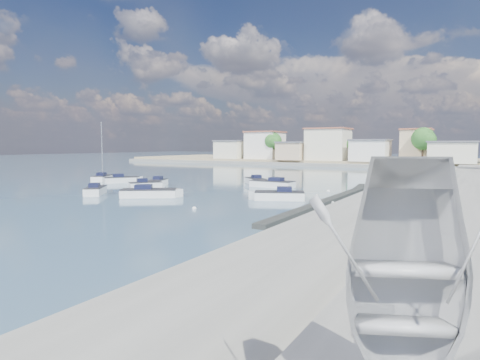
% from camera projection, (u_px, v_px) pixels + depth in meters
% --- Properties ---
extents(ground, '(400.00, 400.00, 0.00)m').
position_uv_depth(ground, '(344.00, 178.00, 65.78)').
color(ground, '#314E62').
rests_on(ground, ground).
extents(seawall_walkway, '(5.00, 90.00, 1.80)m').
position_uv_depth(seawall_walkway, '(472.00, 199.00, 33.17)').
color(seawall_walkway, slate).
rests_on(seawall_walkway, ground).
extents(breakwater, '(2.00, 31.02, 0.35)m').
position_uv_depth(breakwater, '(334.00, 199.00, 38.86)').
color(breakwater, black).
rests_on(breakwater, ground).
extents(far_shore_land, '(160.00, 40.00, 1.40)m').
position_uv_depth(far_shore_land, '(398.00, 162.00, 110.28)').
color(far_shore_land, gray).
rests_on(far_shore_land, ground).
extents(far_shore_quay, '(160.00, 2.50, 0.80)m').
position_uv_depth(far_shore_quay, '(383.00, 167.00, 92.31)').
color(far_shore_quay, slate).
rests_on(far_shore_quay, ground).
extents(far_town, '(113.01, 12.80, 8.35)m').
position_uv_depth(far_town, '(437.00, 147.00, 91.55)').
color(far_town, beige).
rests_on(far_town, far_shore_land).
extents(shore_trees, '(74.56, 38.32, 7.92)m').
position_uv_depth(shore_trees, '(421.00, 141.00, 85.09)').
color(shore_trees, '#38281E').
rests_on(shore_trees, ground).
extents(motorboat_a, '(3.86, 4.30, 1.48)m').
position_uv_depth(motorboat_a, '(96.00, 191.00, 43.71)').
color(motorboat_a, white).
rests_on(motorboat_a, ground).
extents(motorboat_b, '(3.44, 4.09, 1.48)m').
position_uv_depth(motorboat_b, '(147.00, 186.00, 49.27)').
color(motorboat_b, white).
rests_on(motorboat_b, ground).
extents(motorboat_c, '(6.34, 2.43, 1.48)m').
position_uv_depth(motorboat_c, '(270.00, 184.00, 51.07)').
color(motorboat_c, white).
rests_on(motorboat_c, ground).
extents(motorboat_d, '(5.33, 3.84, 1.48)m').
position_uv_depth(motorboat_d, '(277.00, 196.00, 39.26)').
color(motorboat_d, white).
rests_on(motorboat_d, ground).
extents(motorboat_e, '(4.28, 5.00, 1.48)m').
position_uv_depth(motorboat_e, '(124.00, 180.00, 57.12)').
color(motorboat_e, white).
rests_on(motorboat_e, ground).
extents(motorboat_f, '(4.45, 4.32, 1.48)m').
position_uv_depth(motorboat_f, '(255.00, 181.00, 55.45)').
color(motorboat_f, white).
rests_on(motorboat_f, ground).
extents(motorboat_g, '(2.91, 4.61, 1.48)m').
position_uv_depth(motorboat_g, '(156.00, 183.00, 52.08)').
color(motorboat_g, white).
rests_on(motorboat_g, ground).
extents(motorboat_h, '(5.88, 5.03, 1.48)m').
position_uv_depth(motorboat_h, '(152.00, 193.00, 41.39)').
color(motorboat_h, white).
rests_on(motorboat_h, ground).
extents(sailboat, '(4.08, 5.38, 9.00)m').
position_uv_depth(sailboat, '(103.00, 178.00, 60.19)').
color(sailboat, white).
rests_on(sailboat, ground).
extents(mooring_buoys, '(14.45, 34.03, 0.37)m').
position_uv_depth(mooring_buoys, '(324.00, 196.00, 42.10)').
color(mooring_buoys, white).
rests_on(mooring_buoys, ground).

